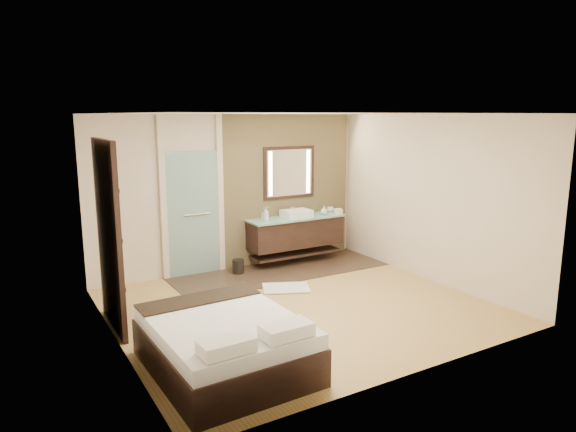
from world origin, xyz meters
TOP-DOWN VIEW (x-y plane):
  - floor at (0.00, 0.00)m, footprint 5.00×5.00m
  - tile_strip at (0.60, 1.60)m, footprint 3.80×1.30m
  - stone_wall at (1.10, 2.21)m, footprint 2.60×0.08m
  - vanity at (1.10, 1.92)m, footprint 1.85×0.55m
  - mirror_unit at (1.10, 2.16)m, footprint 1.06×0.04m
  - frosted_door at (-0.75, 2.20)m, footprint 1.10×0.12m
  - shoji_partition at (-2.43, 0.60)m, footprint 0.06×1.20m
  - bed at (-1.65, -1.16)m, footprint 1.51×1.87m
  - bath_mat at (0.21, 0.75)m, footprint 0.86×0.75m
  - waste_bin at (-0.10, 1.85)m, footprint 0.20×0.20m
  - tissue_box at (1.92, 1.75)m, footprint 0.12×0.12m
  - soap_bottle_a at (0.47, 1.88)m, footprint 0.12×0.12m
  - soap_bottle_b at (0.49, 1.98)m, footprint 0.11×0.11m
  - soap_bottle_c at (1.66, 1.84)m, footprint 0.13×0.13m
  - cup at (1.92, 2.00)m, footprint 0.16×0.16m

SIDE VIEW (x-z plane):
  - floor at x=0.00m, z-range 0.00..0.00m
  - tile_strip at x=0.60m, z-range 0.00..0.01m
  - bath_mat at x=0.21m, z-range 0.01..0.03m
  - waste_bin at x=-0.10m, z-range 0.00..0.25m
  - bed at x=-1.65m, z-range -0.06..0.64m
  - vanity at x=1.10m, z-range 0.14..1.02m
  - cup at x=1.92m, z-range 0.86..0.96m
  - tissue_box at x=1.92m, z-range 0.86..0.97m
  - soap_bottle_c at x=1.66m, z-range 0.86..1.03m
  - soap_bottle_b at x=0.49m, z-range 0.86..1.06m
  - soap_bottle_a at x=0.47m, z-range 0.86..1.10m
  - frosted_door at x=-0.75m, z-range -0.21..2.49m
  - shoji_partition at x=-2.43m, z-range 0.01..2.41m
  - stone_wall at x=1.10m, z-range 0.00..2.70m
  - mirror_unit at x=1.10m, z-range 1.17..2.13m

